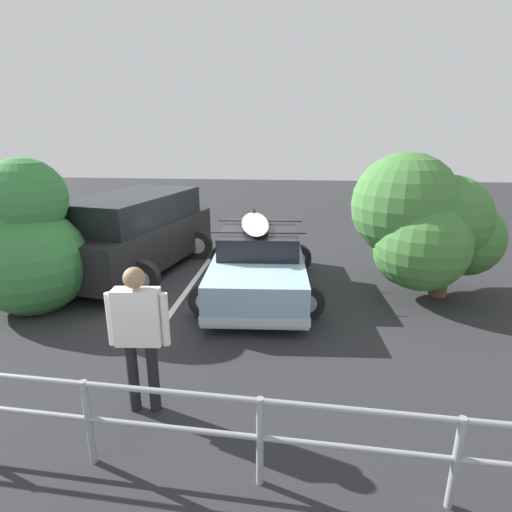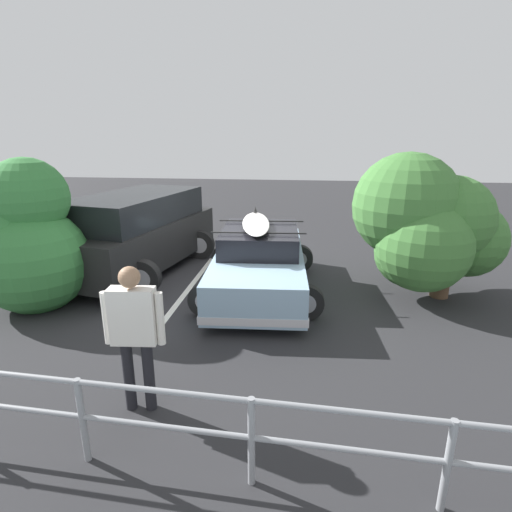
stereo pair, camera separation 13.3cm
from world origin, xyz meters
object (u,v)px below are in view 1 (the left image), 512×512
at_px(person_bystander, 139,328).
at_px(bush_near_left, 430,227).
at_px(sedan_car, 259,261).
at_px(bush_near_right, 21,236).
at_px(suv_car, 136,232).

xyz_separation_m(person_bystander, bush_near_left, (-4.39, -4.13, 0.34)).
distance_m(person_bystander, bush_near_left, 6.03).
bearing_deg(sedan_car, bush_near_left, -178.38).
relative_size(bush_near_left, bush_near_right, 1.08).
height_order(sedan_car, bush_near_left, bush_near_left).
distance_m(suv_car, person_bystander, 5.40).
bearing_deg(bush_near_left, bush_near_right, 9.21).
xyz_separation_m(suv_car, bush_near_left, (-6.46, 0.86, 0.47)).
bearing_deg(suv_car, person_bystander, 112.56).
xyz_separation_m(sedan_car, suv_car, (3.05, -0.96, 0.32)).
height_order(person_bystander, bush_near_left, bush_near_left).
bearing_deg(bush_near_left, suv_car, -7.58).
distance_m(bush_near_left, bush_near_right, 7.92).
distance_m(sedan_car, bush_near_right, 4.62).
xyz_separation_m(sedan_car, person_bystander, (0.98, 4.03, 0.45)).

